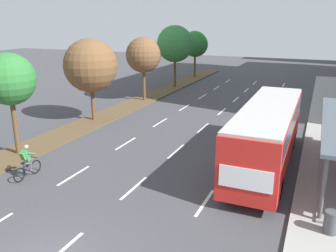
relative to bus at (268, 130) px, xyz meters
name	(u,v)px	position (x,y,z in m)	size (l,w,h in m)	color
median_strip	(127,107)	(-13.55, 8.53, -2.01)	(2.60, 52.00, 0.12)	brown
lane_divider_left	(160,122)	(-8.75, 5.36, -2.06)	(0.14, 44.66, 0.01)	white
lane_divider_center	(203,128)	(-5.25, 5.36, -2.06)	(0.14, 44.66, 0.01)	white
lane_divider_right	(251,134)	(-1.75, 5.36, -2.06)	(0.14, 44.66, 0.01)	white
bus	(268,130)	(0.00, 0.00, 0.00)	(2.54, 11.29, 3.37)	red
cyclist	(27,163)	(-10.71, -6.28, -1.28)	(0.46, 1.82, 1.71)	black
median_tree_second	(9,80)	(-13.52, -4.14, 2.40)	(2.91, 2.91, 5.83)	brown
median_tree_third	(91,66)	(-13.73, 3.74, 2.24)	(4.06, 4.06, 6.23)	brown
median_tree_fourth	(143,55)	(-13.32, 11.62, 2.36)	(3.34, 3.34, 5.99)	brown
median_tree_fifth	(175,44)	(-13.35, 19.50, 2.94)	(4.13, 4.13, 6.96)	brown
median_tree_farthest	(195,44)	(-13.65, 27.38, 2.45)	(3.46, 3.46, 6.15)	brown
trash_bin	(331,222)	(3.20, -5.71, -1.49)	(0.52, 0.52, 0.85)	#4C4C51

